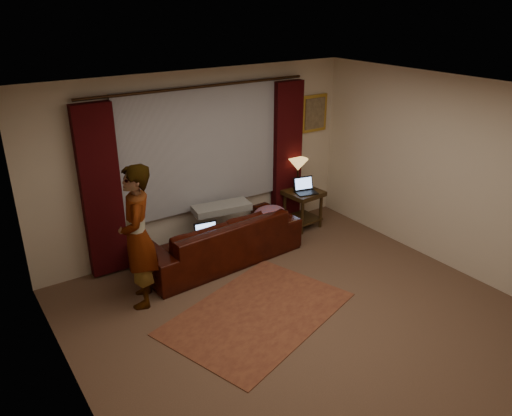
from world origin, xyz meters
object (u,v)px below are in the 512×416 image
(laptop_sofa, at_px, (209,234))
(tiffany_lamp, at_px, (298,174))
(laptop_table, at_px, (306,186))
(sofa, at_px, (220,230))
(end_table, at_px, (303,209))
(person, at_px, (138,237))

(laptop_sofa, bearing_deg, tiffany_lamp, 26.40)
(laptop_sofa, height_order, laptop_table, laptop_table)
(tiffany_lamp, bearing_deg, sofa, -167.96)
(laptop_table, bearing_deg, sofa, -163.55)
(end_table, bearing_deg, sofa, -172.55)
(end_table, bearing_deg, tiffany_lamp, 96.37)
(end_table, relative_size, person, 0.35)
(end_table, height_order, person, person)
(laptop_sofa, relative_size, tiffany_lamp, 0.70)
(laptop_sofa, distance_m, laptop_table, 2.01)
(end_table, height_order, tiffany_lamp, tiffany_lamp)
(laptop_sofa, distance_m, end_table, 2.07)
(end_table, distance_m, laptop_table, 0.44)
(laptop_sofa, relative_size, laptop_table, 0.98)
(person, bearing_deg, laptop_sofa, 120.46)
(end_table, xyz_separation_m, person, (-3.02, -0.61, 0.58))
(sofa, relative_size, laptop_sofa, 6.65)
(laptop_sofa, bearing_deg, laptop_table, 19.96)
(laptop_table, distance_m, person, 3.04)
(laptop_table, xyz_separation_m, person, (-2.99, -0.51, 0.15))
(sofa, relative_size, end_table, 3.75)
(sofa, bearing_deg, person, 12.77)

